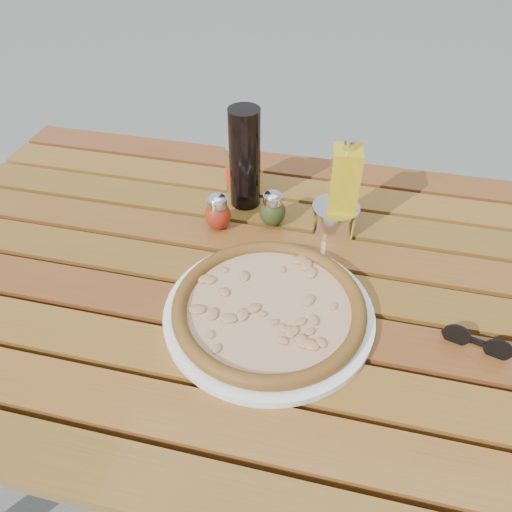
% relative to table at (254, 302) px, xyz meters
% --- Properties ---
extents(ground, '(60.00, 60.00, 0.00)m').
position_rel_table_xyz_m(ground, '(0.00, 0.00, -0.67)').
color(ground, slate).
rests_on(ground, ground).
extents(table, '(1.40, 0.90, 0.75)m').
position_rel_table_xyz_m(table, '(0.00, 0.00, 0.00)').
color(table, '#3A1E0D').
rests_on(table, ground).
extents(plate, '(0.47, 0.47, 0.01)m').
position_rel_table_xyz_m(plate, '(0.05, -0.09, 0.08)').
color(plate, white).
rests_on(plate, table).
extents(pizza, '(0.43, 0.43, 0.03)m').
position_rel_table_xyz_m(pizza, '(0.05, -0.09, 0.10)').
color(pizza, beige).
rests_on(pizza, plate).
extents(pepper_shaker, '(0.06, 0.06, 0.08)m').
position_rel_table_xyz_m(pepper_shaker, '(-0.11, 0.12, 0.11)').
color(pepper_shaker, '#A22A12').
rests_on(pepper_shaker, table).
extents(oregano_shaker, '(0.07, 0.07, 0.08)m').
position_rel_table_xyz_m(oregano_shaker, '(0.00, 0.16, 0.11)').
color(oregano_shaker, '#384019').
rests_on(oregano_shaker, table).
extents(dark_bottle, '(0.07, 0.07, 0.22)m').
position_rel_table_xyz_m(dark_bottle, '(-0.07, 0.22, 0.19)').
color(dark_bottle, black).
rests_on(dark_bottle, table).
extents(soda_can, '(0.07, 0.07, 0.12)m').
position_rel_table_xyz_m(soda_can, '(-0.09, 0.26, 0.13)').
color(soda_can, silver).
rests_on(soda_can, table).
extents(olive_oil_cruet, '(0.06, 0.06, 0.21)m').
position_rel_table_xyz_m(olive_oil_cruet, '(0.14, 0.17, 0.17)').
color(olive_oil_cruet, '#BA9B13').
rests_on(olive_oil_cruet, table).
extents(parmesan_tin, '(0.10, 0.10, 0.07)m').
position_rel_table_xyz_m(parmesan_tin, '(0.13, 0.17, 0.11)').
color(parmesan_tin, white).
rests_on(parmesan_tin, table).
extents(sunglasses, '(0.11, 0.04, 0.04)m').
position_rel_table_xyz_m(sunglasses, '(0.39, -0.08, 0.09)').
color(sunglasses, black).
rests_on(sunglasses, table).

